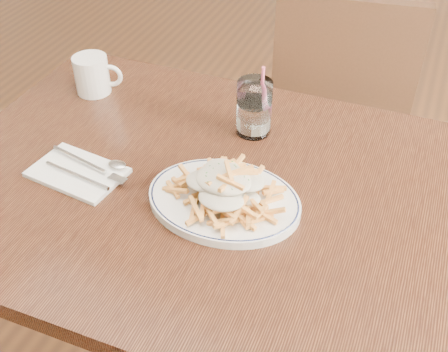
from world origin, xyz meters
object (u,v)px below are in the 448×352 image
at_px(coffee_mug, 93,75).
at_px(table, 228,216).
at_px(loaded_fries, 224,184).
at_px(chair_far, 340,103).
at_px(water_glass, 254,111).
at_px(fries_plate, 224,200).

bearing_deg(coffee_mug, table, -26.53).
height_order(loaded_fries, coffee_mug, coffee_mug).
relative_size(chair_far, loaded_fries, 3.60).
bearing_deg(coffee_mug, water_glass, -2.47).
bearing_deg(fries_plate, table, 101.09).
relative_size(chair_far, fries_plate, 2.51).
distance_m(fries_plate, loaded_fries, 0.04).
distance_m(table, water_glass, 0.24).
relative_size(chair_far, coffee_mug, 7.64).
height_order(fries_plate, water_glass, water_glass).
xyz_separation_m(chair_far, loaded_fries, (-0.07, -0.83, 0.29)).
distance_m(loaded_fries, water_glass, 0.25).
bearing_deg(water_glass, coffee_mug, 177.53).
bearing_deg(loaded_fries, fries_plate, 126.87).
xyz_separation_m(fries_plate, loaded_fries, (0.00, -0.00, 0.04)).
bearing_deg(coffee_mug, fries_plate, -30.86).
height_order(table, chair_far, chair_far).
bearing_deg(water_glass, chair_far, 80.34).
xyz_separation_m(chair_far, coffee_mug, (-0.52, -0.56, 0.29)).
xyz_separation_m(table, fries_plate, (0.01, -0.05, 0.09)).
bearing_deg(table, chair_far, 84.16).
bearing_deg(coffee_mug, loaded_fries, -30.86).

